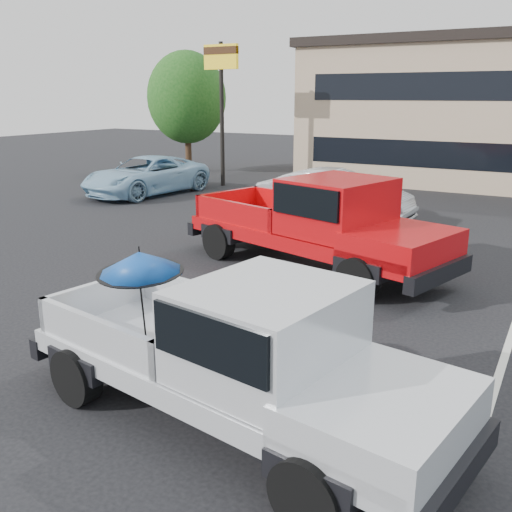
% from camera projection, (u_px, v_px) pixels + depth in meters
% --- Properties ---
extents(ground, '(90.00, 90.00, 0.00)m').
position_uv_depth(ground, '(283.00, 356.00, 8.80)').
color(ground, black).
rests_on(ground, ground).
extents(stripe_left, '(0.12, 5.00, 0.01)m').
position_uv_depth(stripe_left, '(197.00, 288.00, 11.89)').
color(stripe_left, silver).
rests_on(stripe_left, ground).
extents(stripe_right, '(0.12, 5.00, 0.01)m').
position_uv_depth(stripe_right, '(508.00, 348.00, 9.07)').
color(stripe_right, silver).
rests_on(stripe_right, ground).
extents(motel_sign, '(1.60, 0.22, 6.00)m').
position_uv_depth(motel_sign, '(221.00, 76.00, 23.98)').
color(motel_sign, black).
rests_on(motel_sign, ground).
extents(tree_left, '(3.96, 3.96, 6.02)m').
position_uv_depth(tree_left, '(187.00, 98.00, 28.63)').
color(tree_left, '#332114').
rests_on(tree_left, ground).
extents(silver_pickup, '(5.94, 2.88, 2.06)m').
position_uv_depth(silver_pickup, '(250.00, 350.00, 6.56)').
color(silver_pickup, black).
rests_on(silver_pickup, ground).
extents(red_pickup, '(6.89, 3.98, 2.15)m').
position_uv_depth(red_pickup, '(329.00, 221.00, 12.65)').
color(red_pickup, black).
rests_on(red_pickup, ground).
extents(silver_sedan, '(4.91, 1.85, 1.60)m').
position_uv_depth(silver_sedan, '(335.00, 196.00, 17.94)').
color(silver_sedan, '#ABADB2').
rests_on(silver_sedan, ground).
extents(blue_suv, '(3.17, 5.69, 1.50)m').
position_uv_depth(blue_suv, '(146.00, 176.00, 22.84)').
color(blue_suv, '#92BEDA').
rests_on(blue_suv, ground).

